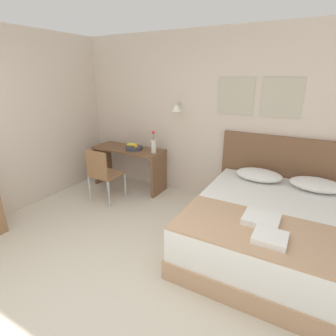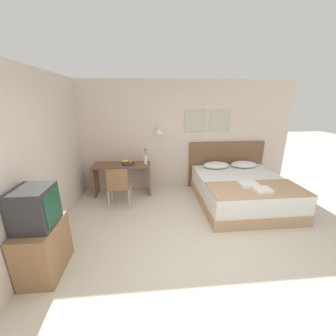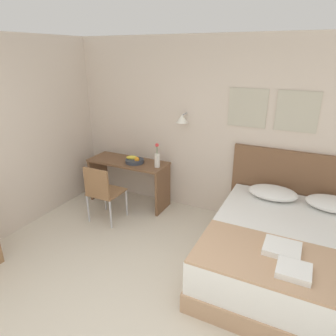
{
  "view_description": "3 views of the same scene",
  "coord_description": "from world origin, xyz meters",
  "px_view_note": "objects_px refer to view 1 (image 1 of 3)",
  "views": [
    {
      "loc": [
        1.4,
        -1.2,
        2.0
      ],
      "look_at": [
        -0.22,
        1.72,
        0.8
      ],
      "focal_mm": 28.0,
      "sensor_mm": 36.0,
      "label": 1
    },
    {
      "loc": [
        -0.78,
        -2.28,
        2.17
      ],
      "look_at": [
        -0.43,
        1.52,
        0.92
      ],
      "focal_mm": 22.0,
      "sensor_mm": 36.0,
      "label": 2
    },
    {
      "loc": [
        1.18,
        -1.41,
        2.41
      ],
      "look_at": [
        -0.34,
        1.69,
        1.07
      ],
      "focal_mm": 32.0,
      "sensor_mm": 36.0,
      "label": 3
    }
  ],
  "objects_px": {
    "headboard": "(288,177)",
    "pillow_left": "(259,175)",
    "fruit_bowl": "(134,147)",
    "pillow_right": "(316,185)",
    "folded_towel_mid_bed": "(270,238)",
    "desk_chair": "(102,172)",
    "folded_towel_near_foot": "(261,219)",
    "throw_blanket": "(269,233)",
    "bed": "(274,230)",
    "flower_vase": "(154,145)",
    "desk": "(129,160)"
  },
  "relations": [
    {
      "from": "pillow_left",
      "to": "throw_blanket",
      "type": "xyz_separation_m",
      "value": [
        0.36,
        -1.34,
        -0.06
      ]
    },
    {
      "from": "throw_blanket",
      "to": "fruit_bowl",
      "type": "xyz_separation_m",
      "value": [
        -2.5,
        1.32,
        0.18
      ]
    },
    {
      "from": "headboard",
      "to": "throw_blanket",
      "type": "xyz_separation_m",
      "value": [
        0.0,
        -1.64,
        0.01
      ]
    },
    {
      "from": "folded_towel_near_foot",
      "to": "desk",
      "type": "xyz_separation_m",
      "value": [
        -2.54,
        1.2,
        -0.11
      ]
    },
    {
      "from": "folded_towel_near_foot",
      "to": "desk_chair",
      "type": "height_order",
      "value": "desk_chair"
    },
    {
      "from": "fruit_bowl",
      "to": "headboard",
      "type": "bearing_deg",
      "value": 7.21
    },
    {
      "from": "desk_chair",
      "to": "flower_vase",
      "type": "distance_m",
      "value": 0.95
    },
    {
      "from": "fruit_bowl",
      "to": "desk",
      "type": "bearing_deg",
      "value": 170.06
    },
    {
      "from": "desk",
      "to": "fruit_bowl",
      "type": "relative_size",
      "value": 4.31
    },
    {
      "from": "folded_towel_mid_bed",
      "to": "desk_chair",
      "type": "xyz_separation_m",
      "value": [
        -2.67,
        0.78,
        -0.12
      ]
    },
    {
      "from": "fruit_bowl",
      "to": "pillow_right",
      "type": "bearing_deg",
      "value": 0.45
    },
    {
      "from": "bed",
      "to": "desk_chair",
      "type": "xyz_separation_m",
      "value": [
        -2.64,
        0.04,
        0.23
      ]
    },
    {
      "from": "headboard",
      "to": "pillow_left",
      "type": "bearing_deg",
      "value": -140.53
    },
    {
      "from": "folded_towel_mid_bed",
      "to": "desk",
      "type": "xyz_separation_m",
      "value": [
        -2.67,
        1.49,
        -0.11
      ]
    },
    {
      "from": "folded_towel_mid_bed",
      "to": "pillow_left",
      "type": "bearing_deg",
      "value": 104.49
    },
    {
      "from": "pillow_right",
      "to": "desk",
      "type": "xyz_separation_m",
      "value": [
        -3.0,
        0.0,
        -0.13
      ]
    },
    {
      "from": "headboard",
      "to": "pillow_left",
      "type": "relative_size",
      "value": 3.09
    },
    {
      "from": "pillow_left",
      "to": "folded_towel_near_foot",
      "type": "relative_size",
      "value": 1.86
    },
    {
      "from": "bed",
      "to": "flower_vase",
      "type": "height_order",
      "value": "flower_vase"
    },
    {
      "from": "pillow_right",
      "to": "flower_vase",
      "type": "bearing_deg",
      "value": -179.34
    },
    {
      "from": "pillow_right",
      "to": "fruit_bowl",
      "type": "distance_m",
      "value": 2.86
    },
    {
      "from": "pillow_left",
      "to": "bed",
      "type": "bearing_deg",
      "value": -64.64
    },
    {
      "from": "headboard",
      "to": "pillow_left",
      "type": "distance_m",
      "value": 0.47
    },
    {
      "from": "headboard",
      "to": "folded_towel_near_foot",
      "type": "distance_m",
      "value": 1.5
    },
    {
      "from": "throw_blanket",
      "to": "headboard",
      "type": "bearing_deg",
      "value": 90.0
    },
    {
      "from": "pillow_left",
      "to": "desk_chair",
      "type": "xyz_separation_m",
      "value": [
        -2.29,
        -0.71,
        -0.14
      ]
    },
    {
      "from": "folded_towel_mid_bed",
      "to": "pillow_right",
      "type": "bearing_deg",
      "value": 77.47
    },
    {
      "from": "flower_vase",
      "to": "bed",
      "type": "bearing_deg",
      "value": -19.16
    },
    {
      "from": "pillow_left",
      "to": "headboard",
      "type": "bearing_deg",
      "value": 39.47
    },
    {
      "from": "headboard",
      "to": "throw_blanket",
      "type": "bearing_deg",
      "value": -90.0
    },
    {
      "from": "folded_towel_near_foot",
      "to": "fruit_bowl",
      "type": "relative_size",
      "value": 1.11
    },
    {
      "from": "pillow_left",
      "to": "desk",
      "type": "xyz_separation_m",
      "value": [
        -2.29,
        0.0,
        -0.13
      ]
    },
    {
      "from": "pillow_right",
      "to": "fruit_bowl",
      "type": "xyz_separation_m",
      "value": [
        -2.86,
        -0.02,
        0.12
      ]
    },
    {
      "from": "folded_towel_near_foot",
      "to": "desk",
      "type": "bearing_deg",
      "value": 154.69
    },
    {
      "from": "throw_blanket",
      "to": "bed",
      "type": "bearing_deg",
      "value": 90.0
    },
    {
      "from": "folded_towel_mid_bed",
      "to": "fruit_bowl",
      "type": "xyz_separation_m",
      "value": [
        -2.53,
        1.46,
        0.14
      ]
    },
    {
      "from": "headboard",
      "to": "pillow_left",
      "type": "height_order",
      "value": "headboard"
    },
    {
      "from": "bed",
      "to": "desk",
      "type": "distance_m",
      "value": 2.76
    },
    {
      "from": "pillow_left",
      "to": "desk_chair",
      "type": "relative_size",
      "value": 0.71
    },
    {
      "from": "pillow_left",
      "to": "flower_vase",
      "type": "height_order",
      "value": "flower_vase"
    },
    {
      "from": "pillow_right",
      "to": "desk",
      "type": "distance_m",
      "value": 3.0
    },
    {
      "from": "desk_chair",
      "to": "pillow_right",
      "type": "bearing_deg",
      "value": 13.28
    },
    {
      "from": "folded_towel_near_foot",
      "to": "fruit_bowl",
      "type": "bearing_deg",
      "value": 153.87
    },
    {
      "from": "throw_blanket",
      "to": "desk_chair",
      "type": "xyz_separation_m",
      "value": [
        -2.64,
        0.63,
        -0.08
      ]
    },
    {
      "from": "pillow_left",
      "to": "fruit_bowl",
      "type": "xyz_separation_m",
      "value": [
        -2.14,
        -0.02,
        0.12
      ]
    },
    {
      "from": "pillow_left",
      "to": "folded_towel_mid_bed",
      "type": "bearing_deg",
      "value": -75.51
    },
    {
      "from": "desk",
      "to": "desk_chair",
      "type": "distance_m",
      "value": 0.71
    },
    {
      "from": "desk",
      "to": "flower_vase",
      "type": "distance_m",
      "value": 0.66
    },
    {
      "from": "pillow_right",
      "to": "folded_towel_near_foot",
      "type": "bearing_deg",
      "value": -110.9
    },
    {
      "from": "pillow_left",
      "to": "flower_vase",
      "type": "bearing_deg",
      "value": -179.06
    }
  ]
}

